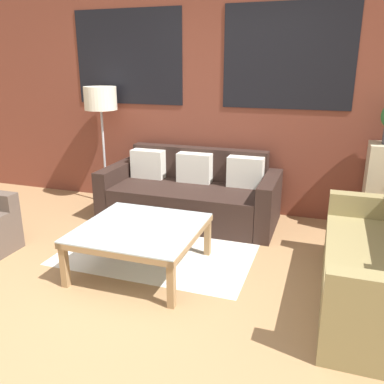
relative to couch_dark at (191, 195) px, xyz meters
name	(u,v)px	position (x,y,z in m)	size (l,w,h in m)	color
ground_plane	(105,308)	(0.00, -1.95, -0.29)	(16.00, 16.00, 0.00)	#9E754C
wall_back_brick	(204,92)	(0.00, 0.49, 1.12)	(8.40, 0.09, 2.80)	brown
rug	(167,243)	(0.00, -0.74, -0.28)	(1.81, 1.61, 0.00)	silver
couch_dark	(191,195)	(0.00, 0.00, 0.00)	(1.98, 0.88, 0.78)	black
coffee_table	(141,232)	(0.00, -1.32, 0.07)	(1.00, 1.00, 0.41)	silver
floor_lamp	(101,103)	(-1.22, 0.18, 0.98)	(0.39, 0.39, 1.47)	#B2B2B7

